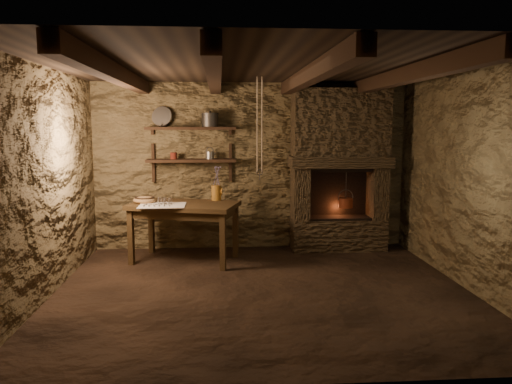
{
  "coord_description": "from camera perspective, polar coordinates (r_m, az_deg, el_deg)",
  "views": [
    {
      "loc": [
        -0.45,
        -5.22,
        1.79
      ],
      "look_at": [
        -0.01,
        0.9,
        0.97
      ],
      "focal_mm": 35.0,
      "sensor_mm": 36.0,
      "label": 1
    }
  ],
  "objects": [
    {
      "name": "beam_far_left",
      "position": [
        5.35,
        -15.84,
        12.9
      ],
      "size": [
        0.14,
        3.95,
        0.16
      ],
      "primitive_type": "cube",
      "color": "black",
      "rests_on": "ceiling"
    },
    {
      "name": "back_wall",
      "position": [
        7.26,
        -0.58,
        2.96
      ],
      "size": [
        4.5,
        0.04,
        2.4
      ],
      "primitive_type": "cube",
      "color": "#483821",
      "rests_on": "floor"
    },
    {
      "name": "drinking_glasses",
      "position": [
        6.55,
        -10.39,
        -0.99
      ],
      "size": [
        0.19,
        0.06,
        0.07
      ],
      "primitive_type": null,
      "color": "white",
      "rests_on": "linen_cloth"
    },
    {
      "name": "wooden_bowl",
      "position": [
        6.73,
        -12.61,
        -0.91
      ],
      "size": [
        0.31,
        0.31,
        0.11
      ],
      "primitive_type": "ellipsoid",
      "rotation": [
        0.0,
        0.0,
        -0.02
      ],
      "color": "olive",
      "rests_on": "work_table"
    },
    {
      "name": "pewter_cutlery_row",
      "position": [
        6.43,
        -10.67,
        -1.44
      ],
      "size": [
        0.49,
        0.19,
        0.01
      ],
      "primitive_type": null,
      "rotation": [
        0.0,
        0.0,
        0.01
      ],
      "color": "gray",
      "rests_on": "linen_cloth"
    },
    {
      "name": "beam_mid_right",
      "position": [
        5.34,
        6.3,
        13.15
      ],
      "size": [
        0.14,
        3.95,
        0.16
      ],
      "primitive_type": "cube",
      "color": "black",
      "rests_on": "ceiling"
    },
    {
      "name": "red_pot",
      "position": [
        7.26,
        10.21,
        -1.14
      ],
      "size": [
        0.25,
        0.25,
        0.54
      ],
      "rotation": [
        0.0,
        0.0,
        -0.28
      ],
      "color": "maroon",
      "rests_on": "hearth"
    },
    {
      "name": "iron_stockpot",
      "position": [
        7.07,
        -5.28,
        8.13
      ],
      "size": [
        0.3,
        0.3,
        0.17
      ],
      "primitive_type": "cylinder",
      "rotation": [
        0.0,
        0.0,
        0.35
      ],
      "color": "#302D2B",
      "rests_on": "shelf_upper"
    },
    {
      "name": "stoneware_jug",
      "position": [
        6.79,
        -4.53,
        0.74
      ],
      "size": [
        0.16,
        0.16,
        0.47
      ],
      "rotation": [
        0.0,
        0.0,
        0.24
      ],
      "color": "#9F651E",
      "rests_on": "work_table"
    },
    {
      "name": "ceiling",
      "position": [
        5.28,
        0.8,
        14.24
      ],
      "size": [
        4.5,
        4.0,
        0.04
      ],
      "primitive_type": "cube",
      "color": "black",
      "rests_on": "back_wall"
    },
    {
      "name": "beam_mid_left",
      "position": [
        5.25,
        -4.79,
        13.26
      ],
      "size": [
        0.14,
        3.95,
        0.16
      ],
      "primitive_type": "cube",
      "color": "black",
      "rests_on": "ceiling"
    },
    {
      "name": "small_kettle",
      "position": [
        7.08,
        -5.3,
        4.21
      ],
      "size": [
        0.17,
        0.14,
        0.16
      ],
      "primitive_type": null,
      "rotation": [
        0.0,
        0.0,
        -0.13
      ],
      "color": "#9D9C97",
      "rests_on": "shelf_lower"
    },
    {
      "name": "right_wall",
      "position": [
        5.91,
        23.07,
        1.27
      ],
      "size": [
        0.04,
        4.0,
        2.4
      ],
      "primitive_type": "cube",
      "color": "#483821",
      "rests_on": "floor"
    },
    {
      "name": "hearth",
      "position": [
        7.22,
        9.5,
        3.04
      ],
      "size": [
        1.43,
        0.51,
        2.3
      ],
      "color": "#382A1C",
      "rests_on": "floor"
    },
    {
      "name": "hanging_ropes",
      "position": [
        6.29,
        0.42,
        7.7
      ],
      "size": [
        0.08,
        0.08,
        1.2
      ],
      "primitive_type": null,
      "color": "beige",
      "rests_on": "ceiling"
    },
    {
      "name": "tin_pan",
      "position": [
        7.21,
        -10.7,
        8.47
      ],
      "size": [
        0.31,
        0.19,
        0.29
      ],
      "primitive_type": "cylinder",
      "rotation": [
        1.26,
        0.0,
        -0.23
      ],
      "color": "#9D9C97",
      "rests_on": "shelf_upper"
    },
    {
      "name": "shelf_lower",
      "position": [
        7.09,
        -7.38,
        3.59
      ],
      "size": [
        1.25,
        0.3,
        0.04
      ],
      "primitive_type": "cube",
      "color": "black",
      "rests_on": "back_wall"
    },
    {
      "name": "left_wall",
      "position": [
        5.56,
        -23.01,
        0.9
      ],
      "size": [
        0.04,
        4.0,
        2.4
      ],
      "primitive_type": "cube",
      "color": "#483821",
      "rests_on": "floor"
    },
    {
      "name": "front_wall",
      "position": [
        3.31,
        3.76,
        -2.7
      ],
      "size": [
        4.5,
        0.04,
        2.4
      ],
      "primitive_type": "cube",
      "color": "#483821",
      "rests_on": "floor"
    },
    {
      "name": "beam_far_right",
      "position": [
        5.6,
        16.67,
        12.62
      ],
      "size": [
        0.14,
        3.95,
        0.16
      ],
      "primitive_type": "cube",
      "color": "black",
      "rests_on": "ceiling"
    },
    {
      "name": "rusty_tin",
      "position": [
        7.11,
        -9.39,
        4.1
      ],
      "size": [
        0.12,
        0.12,
        0.09
      ],
      "primitive_type": "cylinder",
      "rotation": [
        0.0,
        0.0,
        0.36
      ],
      "color": "#561911",
      "rests_on": "shelf_lower"
    },
    {
      "name": "floor",
      "position": [
        5.54,
        0.76,
        -11.24
      ],
      "size": [
        4.5,
        4.5,
        0.0
      ],
      "primitive_type": "plane",
      "color": "black",
      "rests_on": "ground"
    },
    {
      "name": "linen_cloth",
      "position": [
        6.45,
        -10.65,
        -1.5
      ],
      "size": [
        0.58,
        0.47,
        0.01
      ],
      "primitive_type": "cube",
      "rotation": [
        0.0,
        0.0,
        0.01
      ],
      "color": "white",
      "rests_on": "work_table"
    },
    {
      "name": "work_table",
      "position": [
        6.67,
        -8.16,
        -4.32
      ],
      "size": [
        1.52,
        1.12,
        0.78
      ],
      "rotation": [
        0.0,
        0.0,
        -0.28
      ],
      "color": "#312111",
      "rests_on": "floor"
    },
    {
      "name": "shelf_upper",
      "position": [
        7.08,
        -7.45,
        7.23
      ],
      "size": [
        1.25,
        0.3,
        0.04
      ],
      "primitive_type": "cube",
      "color": "black",
      "rests_on": "back_wall"
    }
  ]
}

